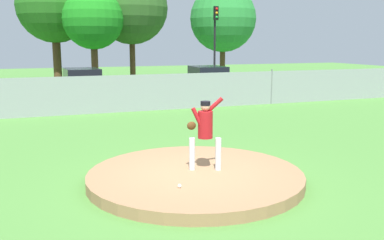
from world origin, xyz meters
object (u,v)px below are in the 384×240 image
at_px(parked_car_teal, 208,82).
at_px(parked_car_charcoal, 82,86).
at_px(pitcher_youth, 205,128).
at_px(baseball, 180,186).
at_px(traffic_light_far, 215,33).

xyz_separation_m(parked_car_teal, parked_car_charcoal, (-6.94, 0.08, 0.00)).
height_order(pitcher_youth, parked_car_teal, pitcher_youth).
xyz_separation_m(baseball, traffic_light_far, (9.24, 19.69, 3.39)).
xyz_separation_m(baseball, parked_car_charcoal, (-0.19, 15.02, 0.54)).
distance_m(parked_car_teal, traffic_light_far, 6.07).
bearing_deg(pitcher_youth, baseball, -134.01).
relative_size(baseball, parked_car_charcoal, 0.02).
bearing_deg(parked_car_teal, traffic_light_far, 62.37).
xyz_separation_m(pitcher_youth, parked_car_charcoal, (-1.08, 14.09, -0.36)).
distance_m(pitcher_youth, traffic_light_far, 20.68).
bearing_deg(traffic_light_far, baseball, -115.14).
xyz_separation_m(parked_car_charcoal, traffic_light_far, (9.43, 4.67, 2.85)).
bearing_deg(baseball, pitcher_youth, 45.99).
distance_m(pitcher_youth, parked_car_charcoal, 14.14).
distance_m(pitcher_youth, parked_car_teal, 15.19).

